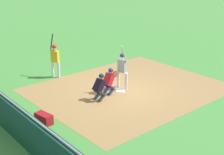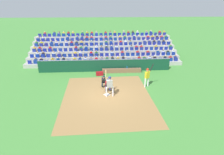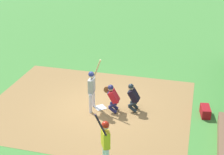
{
  "view_description": "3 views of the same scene",
  "coord_description": "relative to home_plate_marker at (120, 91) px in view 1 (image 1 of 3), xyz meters",
  "views": [
    {
      "loc": [
        11.04,
        -9.6,
        5.98
      ],
      "look_at": [
        0.02,
        -0.54,
        0.83
      ],
      "focal_mm": 52.65,
      "sensor_mm": 36.0,
      "label": 1
    },
    {
      "loc": [
        0.44,
        13.78,
        7.33
      ],
      "look_at": [
        -0.49,
        -0.93,
        1.18
      ],
      "focal_mm": 29.49,
      "sensor_mm": 36.0,
      "label": 2
    },
    {
      "loc": [
        -12.34,
        -4.06,
        7.55
      ],
      "look_at": [
        0.39,
        -0.42,
        1.35
      ],
      "focal_mm": 54.72,
      "sensor_mm": 36.0,
      "label": 3
    }
  ],
  "objects": [
    {
      "name": "batter_at_plate",
      "position": [
        -0.21,
        0.29,
        1.11
      ],
      "size": [
        0.67,
        0.48,
        2.26
      ],
      "color": "silver",
      "rests_on": "ground_plane"
    },
    {
      "name": "home_plate_umpire",
      "position": [
        0.21,
        -1.4,
        0.67
      ],
      "size": [
        0.48,
        0.51,
        1.26
      ],
      "color": "#1D262C",
      "rests_on": "ground_plane"
    },
    {
      "name": "infield_dirt_patch",
      "position": [
        0.0,
        0.5,
        -0.01
      ],
      "size": [
        7.37,
        8.96,
        0.01
      ],
      "primitive_type": "cube",
      "rotation": [
        0.0,
        0.0,
        0.02
      ],
      "color": "olive",
      "rests_on": "ground_plane"
    },
    {
      "name": "on_deck_batter",
      "position": [
        -3.72,
        -1.38,
        1.11
      ],
      "size": [
        0.71,
        0.43,
        2.29
      ],
      "color": "silver",
      "rests_on": "ground_plane"
    },
    {
      "name": "home_plate_marker",
      "position": [
        0.0,
        0.0,
        0.0
      ],
      "size": [
        0.62,
        0.62,
        0.02
      ],
      "primitive_type": "cube",
      "rotation": [
        0.0,
        0.0,
        0.79
      ],
      "color": "white",
      "rests_on": "infield_dirt_patch"
    },
    {
      "name": "ground_plane",
      "position": [
        0.0,
        0.0,
        -0.02
      ],
      "size": [
        160.0,
        160.0,
        0.0
      ],
      "primitive_type": "plane",
      "color": "#438638"
    },
    {
      "name": "dugout_bench",
      "position": [
        -1.83,
        -5.15,
        0.2
      ],
      "size": [
        4.29,
        0.4,
        0.44
      ],
      "primitive_type": "cube",
      "color": "brown",
      "rests_on": "ground_plane"
    },
    {
      "name": "equipment_duffel_bag",
      "position": [
        0.61,
        -4.43,
        0.18
      ],
      "size": [
        0.79,
        0.49,
        0.4
      ],
      "primitive_type": "cube",
      "rotation": [
        0.0,
        0.0,
        0.19
      ],
      "color": "maroon",
      "rests_on": "ground_plane"
    },
    {
      "name": "dugout_wall",
      "position": [
        0.0,
        -5.7,
        0.64
      ],
      "size": [
        14.62,
        0.24,
        1.37
      ],
      "color": "#103E29",
      "rests_on": "ground_plane"
    },
    {
      "name": "catcher_crouching",
      "position": [
        -0.1,
        -0.59,
        0.69
      ],
      "size": [
        0.48,
        0.72,
        1.26
      ],
      "color": "#232250",
      "rests_on": "ground_plane"
    }
  ]
}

